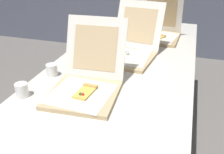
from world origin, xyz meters
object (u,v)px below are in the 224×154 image
(pizza_box_front, at_px, (86,83))
(cup_white_near_center, at_px, (52,70))
(cup_white_mid, at_px, (75,58))
(cup_white_near_left, at_px, (22,90))
(table, at_px, (118,78))
(cup_white_far, at_px, (104,43))
(pizza_box_back, at_px, (158,32))
(pizza_box_middle, at_px, (129,50))

(pizza_box_front, relative_size, cup_white_near_center, 6.77)
(cup_white_mid, bearing_deg, cup_white_near_left, -100.49)
(table, xyz_separation_m, pizza_box_front, (-0.09, -0.27, 0.09))
(table, relative_size, cup_white_far, 34.74)
(pizza_box_front, relative_size, cup_white_far, 6.77)
(table, xyz_separation_m, cup_white_near_center, (-0.35, -0.16, 0.08))
(pizza_box_back, relative_size, cup_white_mid, 4.98)
(cup_white_near_left, bearing_deg, pizza_box_back, 65.19)
(pizza_box_back, bearing_deg, cup_white_near_left, -112.11)
(pizza_box_back, distance_m, cup_white_near_left, 1.23)
(pizza_box_back, distance_m, cup_white_mid, 0.80)
(table, height_order, pizza_box_middle, pizza_box_middle)
(table, distance_m, pizza_box_front, 0.30)
(table, xyz_separation_m, cup_white_near_left, (-0.38, -0.41, 0.08))
(table, bearing_deg, cup_white_near_center, -155.58)
(pizza_box_front, relative_size, pizza_box_back, 1.36)
(pizza_box_middle, distance_m, cup_white_near_center, 0.54)
(cup_white_near_center, bearing_deg, table, 24.42)
(pizza_box_back, height_order, cup_white_near_center, pizza_box_back)
(pizza_box_back, xyz_separation_m, cup_white_near_center, (-0.49, -0.87, -0.02))
(pizza_box_front, xyz_separation_m, cup_white_far, (-0.13, 0.65, -0.01))
(pizza_box_front, bearing_deg, cup_white_near_left, -158.23)
(cup_white_near_center, bearing_deg, pizza_box_back, 60.68)
(pizza_box_middle, height_order, cup_white_far, pizza_box_middle)
(cup_white_near_center, bearing_deg, pizza_box_middle, 48.33)
(pizza_box_back, bearing_deg, pizza_box_middle, -102.57)
(pizza_box_middle, relative_size, cup_white_near_left, 7.02)
(pizza_box_middle, relative_size, cup_white_near_center, 7.02)
(cup_white_far, distance_m, cup_white_mid, 0.35)
(cup_white_far, height_order, cup_white_near_center, same)
(pizza_box_middle, xyz_separation_m, cup_white_near_left, (-0.39, -0.65, -0.01))
(table, bearing_deg, pizza_box_back, 79.22)
(pizza_box_middle, xyz_separation_m, pizza_box_back, (0.13, 0.46, 0.00))
(cup_white_near_left, height_order, cup_white_mid, same)
(cup_white_near_left, bearing_deg, cup_white_near_center, 83.42)
(cup_white_near_left, height_order, cup_white_far, same)
(cup_white_near_left, xyz_separation_m, cup_white_far, (0.16, 0.78, 0.00))
(pizza_box_back, xyz_separation_m, cup_white_mid, (-0.43, -0.67, -0.02))
(cup_white_near_left, distance_m, cup_white_near_center, 0.25)
(pizza_box_middle, xyz_separation_m, cup_white_near_center, (-0.36, -0.41, -0.01))
(table, bearing_deg, pizza_box_front, -108.78)
(pizza_box_front, distance_m, pizza_box_middle, 0.53)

